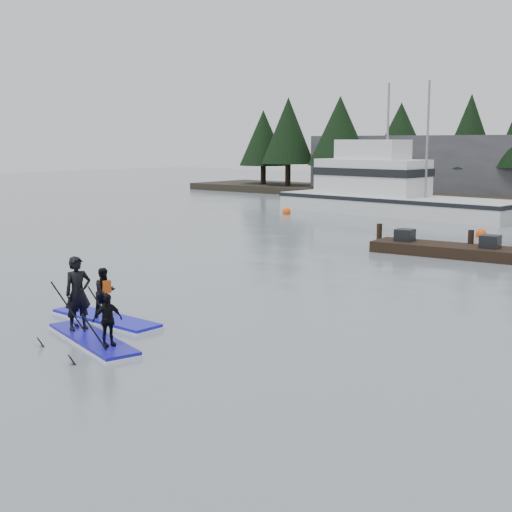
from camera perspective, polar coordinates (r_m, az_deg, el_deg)
The scene contains 7 objects.
ground at distance 17.71m, azimuth -12.62°, elevation -5.90°, with size 160.00×160.00×0.00m, color gray.
waterfront_building at distance 61.00m, azimuth 13.01°, elevation 7.02°, with size 18.00×6.00×5.00m, color #4C4C51.
fishing_boat_large at distance 45.82m, azimuth 10.64°, elevation 4.17°, with size 15.85×5.33×9.04m.
buoy_b at distance 35.86m, azimuth 17.55°, elevation 1.47°, with size 0.51×0.51×0.51m, color #F94D0C.
buoy_a at distance 44.88m, azimuth 2.46°, elevation 3.36°, with size 0.53×0.53×0.53m, color #F94D0C.
paddleboard_solo at distance 18.53m, azimuth -11.98°, elevation -3.85°, with size 3.41×1.08×1.83m.
paddleboard_duo at distance 16.80m, azimuth -13.23°, elevation -4.55°, with size 3.56×1.77×2.36m.
Camera 1 is at (13.65, -10.33, 4.53)m, focal length 50.00 mm.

